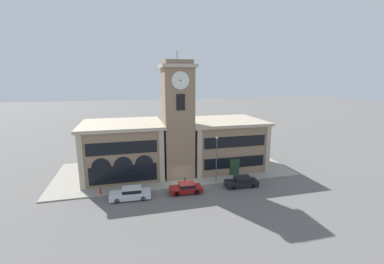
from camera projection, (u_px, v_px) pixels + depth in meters
The scene contains 11 objects.
ground_plane at pixel (185, 188), 34.68m from camera, with size 300.00×300.00×0.00m, color #605E5B.
sidewalk_kerb at pixel (175, 169), 41.42m from camera, with size 36.03×14.26×0.15m.
clock_tower at pixel (178, 120), 37.18m from camera, with size 4.86×4.86×18.16m.
town_hall_left_wing at pixel (123, 149), 38.83m from camera, with size 11.86×10.56×8.02m.
town_hall_right_wing at pixel (223, 143), 42.80m from camera, with size 12.34×10.56×7.83m.
parked_car_near at pixel (131, 193), 31.30m from camera, with size 4.97×2.12×1.45m.
parked_car_mid at pixel (186, 188), 33.01m from camera, with size 4.20×2.06×1.31m.
parked_car_far at pixel (242, 181), 34.91m from camera, with size 4.50×1.97×1.40m.
street_lamp at pixel (216, 153), 35.29m from camera, with size 0.36×0.36×6.61m.
bollard at pixel (185, 182), 34.99m from camera, with size 0.18×0.18×1.06m.
fire_hydrant at pixel (100, 191), 32.35m from camera, with size 0.22×0.22×0.87m.
Camera 1 is at (-7.18, -31.61, 14.47)m, focal length 24.00 mm.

